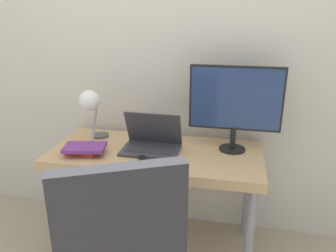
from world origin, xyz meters
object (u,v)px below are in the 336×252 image
object	(u,v)px
monitor	(235,102)
desk_lamp	(90,104)
laptop	(152,143)
office_chair	(121,247)
book_stack	(84,149)

from	to	relation	value
monitor	desk_lamp	size ratio (longest dim) A/B	1.55
laptop	desk_lamp	xyz separation A→B (m)	(-0.41, 0.03, 0.22)
laptop	office_chair	world-z (taller)	office_chair
laptop	monitor	bearing A→B (deg)	12.40
monitor	office_chair	world-z (taller)	monitor
desk_lamp	monitor	bearing A→B (deg)	4.70
laptop	office_chair	distance (m)	0.75
monitor	book_stack	xyz separation A→B (m)	(-0.89, -0.25, -0.28)
book_stack	monitor	bearing A→B (deg)	15.52
desk_lamp	book_stack	bearing A→B (deg)	-84.52
monitor	book_stack	distance (m)	0.96
laptop	monitor	size ratio (longest dim) A/B	0.64
monitor	book_stack	world-z (taller)	monitor
laptop	office_chair	size ratio (longest dim) A/B	0.35
desk_lamp	book_stack	distance (m)	0.29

